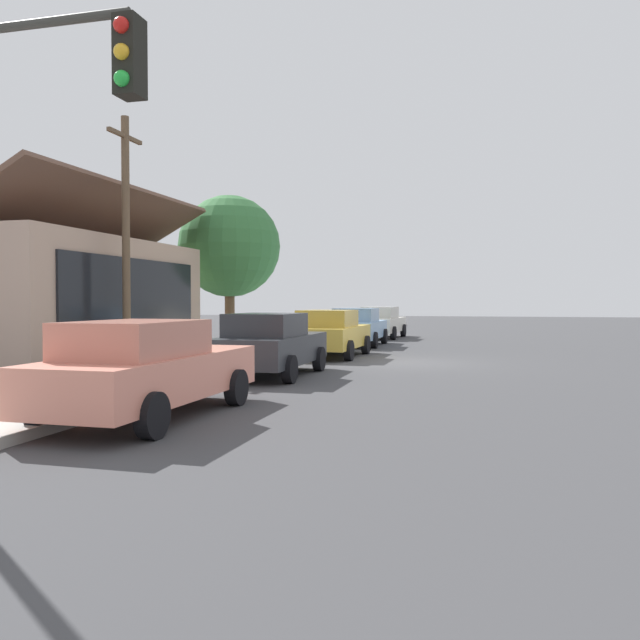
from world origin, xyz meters
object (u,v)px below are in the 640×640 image
object	(u,v)px
car_coral	(147,368)
shade_tree	(229,247)
car_charcoal	(270,344)
traffic_light_main	(1,152)
car_skyblue	(358,326)
fire_hydrant_red	(341,330)
utility_pole_wooden	(126,234)
car_mustard	(330,333)
car_ivory	(381,322)

from	to	relation	value
car_coral	shade_tree	bearing A→B (deg)	19.09
car_charcoal	traffic_light_main	xyz separation A→B (m)	(-9.50, -0.23, 2.68)
car_skyblue	fire_hydrant_red	size ratio (longest dim) A/B	6.49
traffic_light_main	utility_pole_wooden	world-z (taller)	utility_pole_wooden
car_mustard	car_ivory	distance (m)	11.30
fire_hydrant_red	car_skyblue	bearing A→B (deg)	-155.80
shade_tree	fire_hydrant_red	size ratio (longest dim) A/B	9.28
car_mustard	fire_hydrant_red	size ratio (longest dim) A/B	6.19
car_mustard	traffic_light_main	world-z (taller)	traffic_light_main
utility_pole_wooden	fire_hydrant_red	xyz separation A→B (m)	(12.21, -4.00, -3.43)
utility_pole_wooden	fire_hydrant_red	distance (m)	13.30
car_mustard	car_skyblue	distance (m)	5.56
car_coral	fire_hydrant_red	bearing A→B (deg)	4.59
shade_tree	fire_hydrant_red	xyz separation A→B (m)	(2.91, -4.47, -3.81)
car_mustard	shade_tree	bearing A→B (deg)	46.99
utility_pole_wooden	traffic_light_main	bearing A→B (deg)	-154.36
car_skyblue	fire_hydrant_red	bearing A→B (deg)	23.34
car_charcoal	utility_pole_wooden	bearing A→B (deg)	67.01
car_mustard	utility_pole_wooden	world-z (taller)	utility_pole_wooden
car_ivory	shade_tree	xyz separation A→B (m)	(-5.49, 5.97, 3.49)
car_skyblue	car_coral	bearing A→B (deg)	179.11
car_charcoal	car_mustard	world-z (taller)	same
car_charcoal	traffic_light_main	distance (m)	9.87
shade_tree	car_ivory	bearing A→B (deg)	-47.40
car_skyblue	traffic_light_main	distance (m)	21.02
car_mustard	shade_tree	distance (m)	9.07
utility_pole_wooden	fire_hydrant_red	world-z (taller)	utility_pole_wooden
car_skyblue	fire_hydrant_red	world-z (taller)	car_skyblue
traffic_light_main	car_charcoal	bearing A→B (deg)	1.39
fire_hydrant_red	shade_tree	bearing A→B (deg)	123.05
car_ivory	shade_tree	world-z (taller)	shade_tree
traffic_light_main	fire_hydrant_red	bearing A→B (deg)	3.96
car_skyblue	shade_tree	size ratio (longest dim) A/B	0.70
traffic_light_main	utility_pole_wooden	bearing A→B (deg)	25.64
car_charcoal	utility_pole_wooden	size ratio (longest dim) A/B	0.58
car_mustard	car_ivory	size ratio (longest dim) A/B	0.93
car_mustard	car_skyblue	size ratio (longest dim) A/B	0.95
car_charcoal	car_skyblue	distance (m)	11.35
car_charcoal	car_mustard	bearing A→B (deg)	-1.52
car_coral	utility_pole_wooden	bearing A→B (deg)	33.67
shade_tree	car_mustard	bearing A→B (deg)	-133.88
traffic_light_main	car_mustard	bearing A→B (deg)	0.33
car_coral	shade_tree	distance (m)	18.91
car_skyblue	traffic_light_main	xyz separation A→B (m)	(-20.84, -0.24, 2.68)
utility_pole_wooden	shade_tree	bearing A→B (deg)	2.86
car_skyblue	shade_tree	distance (m)	6.85
utility_pole_wooden	car_skyblue	bearing A→B (deg)	-30.89
car_mustard	utility_pole_wooden	distance (m)	7.28
car_ivory	utility_pole_wooden	size ratio (longest dim) A/B	0.63
shade_tree	utility_pole_wooden	xyz separation A→B (m)	(-9.30, -0.47, -0.38)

